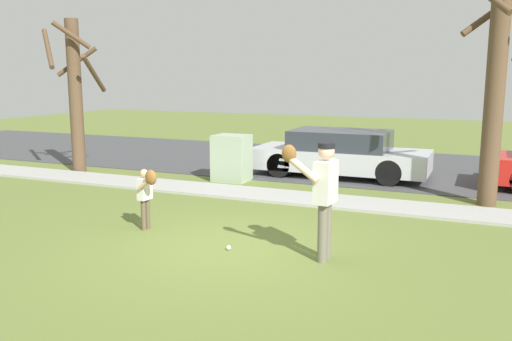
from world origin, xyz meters
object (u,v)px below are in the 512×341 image
object	(u,v)px
baseball	(229,248)
person_child	(146,190)
street_tree_far	(75,91)
street_tree_near	(497,68)
utility_cabinet	(232,158)
person_adult	(322,188)
parked_sedan_silver	(340,154)

from	to	relation	value
baseball	person_child	bearing A→B (deg)	166.85
street_tree_far	street_tree_near	bearing A→B (deg)	1.24
person_child	baseball	xyz separation A→B (m)	(1.78, -0.42, -0.68)
baseball	utility_cabinet	xyz separation A→B (m)	(-2.38, 5.04, 0.55)
person_adult	parked_sedan_silver	distance (m)	6.73
person_adult	street_tree_near	bearing A→B (deg)	-110.03
person_adult	street_tree_far	world-z (taller)	street_tree_far
utility_cabinet	person_child	bearing A→B (deg)	-82.65
person_adult	parked_sedan_silver	size ratio (longest dim) A/B	0.38
person_child	street_tree_near	distance (m)	7.29
person_child	parked_sedan_silver	size ratio (longest dim) A/B	0.24
person_adult	street_tree_far	distance (m)	9.52
person_adult	parked_sedan_silver	xyz separation A→B (m)	(-1.42, 6.56, -0.46)
baseball	utility_cabinet	bearing A→B (deg)	115.27
person_child	baseball	size ratio (longest dim) A/B	15.05
baseball	parked_sedan_silver	bearing A→B (deg)	89.74
person_adult	baseball	size ratio (longest dim) A/B	23.49
utility_cabinet	street_tree_near	xyz separation A→B (m)	(6.05, -0.27, 2.23)
street_tree_near	street_tree_far	size ratio (longest dim) A/B	1.27
utility_cabinet	parked_sedan_silver	world-z (taller)	parked_sedan_silver
baseball	street_tree_near	distance (m)	6.63
parked_sedan_silver	street_tree_near	bearing A→B (deg)	152.21
person_adult	person_child	distance (m)	3.27
person_adult	street_tree_far	xyz separation A→B (m)	(-8.35, 4.41, 1.17)
street_tree_near	person_child	bearing A→B (deg)	-141.41
baseball	person_adult	bearing A→B (deg)	4.90
utility_cabinet	baseball	bearing A→B (deg)	-64.73
person_adult	baseball	distance (m)	1.79
parked_sedan_silver	person_adult	bearing A→B (deg)	102.21
utility_cabinet	person_adult	bearing A→B (deg)	-52.08
utility_cabinet	parked_sedan_silver	bearing A→B (deg)	34.34
person_adult	street_tree_far	size ratio (longest dim) A/B	0.42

